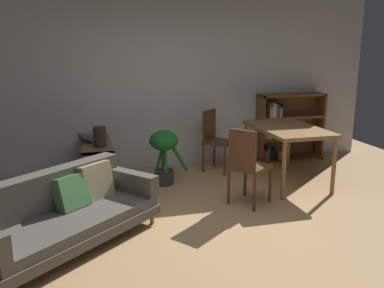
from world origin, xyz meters
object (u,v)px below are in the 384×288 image
(open_laptop, at_px, (93,139))
(dining_chair_near, at_px, (247,163))
(potted_floor_plant, at_px, (164,150))
(bookshelf, at_px, (285,128))
(media_console, at_px, (97,163))
(desk_speaker, at_px, (100,137))
(dining_chair_far, at_px, (215,137))
(fabric_couch, at_px, (63,212))
(dining_table, at_px, (288,133))

(open_laptop, relative_size, dining_chair_near, 0.41)
(potted_floor_plant, xyz_separation_m, bookshelf, (2.22, 0.76, 0.06))
(media_console, bearing_deg, dining_chair_near, -37.58)
(desk_speaker, height_order, potted_floor_plant, desk_speaker)
(potted_floor_plant, height_order, bookshelf, bookshelf)
(dining_chair_far, bearing_deg, media_console, -175.05)
(dining_chair_near, bearing_deg, potted_floor_plant, 128.28)
(desk_speaker, xyz_separation_m, potted_floor_plant, (0.86, -0.01, -0.23))
(media_console, bearing_deg, open_laptop, 106.70)
(media_console, height_order, desk_speaker, desk_speaker)
(fabric_couch, xyz_separation_m, open_laptop, (0.37, 1.88, 0.29))
(potted_floor_plant, bearing_deg, open_laptop, 157.38)
(media_console, xyz_separation_m, desk_speaker, (0.04, -0.28, 0.44))
(dining_chair_near, bearing_deg, dining_table, 37.14)
(potted_floor_plant, xyz_separation_m, dining_chair_far, (0.89, 0.45, 0.03))
(desk_speaker, relative_size, dining_chair_far, 0.28)
(desk_speaker, height_order, dining_chair_near, dining_chair_near)
(open_laptop, relative_size, potted_floor_plant, 0.50)
(open_laptop, height_order, potted_floor_plant, potted_floor_plant)
(dining_table, bearing_deg, open_laptop, 163.88)
(fabric_couch, relative_size, open_laptop, 4.99)
(fabric_couch, height_order, dining_table, dining_table)
(potted_floor_plant, distance_m, dining_table, 1.73)
(bookshelf, bearing_deg, potted_floor_plant, -161.20)
(fabric_couch, bearing_deg, open_laptop, 78.89)
(media_console, height_order, potted_floor_plant, potted_floor_plant)
(desk_speaker, height_order, dining_chair_far, dining_chair_far)
(media_console, height_order, dining_chair_near, dining_chair_near)
(dining_table, bearing_deg, desk_speaker, 171.51)
(dining_chair_far, bearing_deg, desk_speaker, -166.04)
(open_laptop, relative_size, desk_speaker, 1.46)
(fabric_couch, xyz_separation_m, potted_floor_plant, (1.30, 1.49, 0.17))
(dining_table, height_order, bookshelf, bookshelf)
(dining_chair_far, relative_size, bookshelf, 0.83)
(fabric_couch, distance_m, open_laptop, 1.94)
(media_console, xyz_separation_m, bookshelf, (3.12, 0.46, 0.26))
(potted_floor_plant, bearing_deg, dining_chair_far, 26.70)
(media_console, distance_m, dining_chair_far, 1.81)
(potted_floor_plant, height_order, dining_chair_near, dining_chair_near)
(fabric_couch, relative_size, desk_speaker, 7.28)
(desk_speaker, distance_m, dining_table, 2.56)
(desk_speaker, bearing_deg, dining_chair_near, -31.89)
(fabric_couch, bearing_deg, bookshelf, 32.57)
(dining_chair_near, relative_size, bookshelf, 0.84)
(bookshelf, bearing_deg, dining_table, -115.95)
(media_console, distance_m, dining_chair_near, 2.17)
(potted_floor_plant, relative_size, bookshelf, 0.67)
(dining_table, distance_m, dining_chair_far, 1.15)
(potted_floor_plant, bearing_deg, dining_chair_near, -51.72)
(fabric_couch, height_order, bookshelf, bookshelf)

